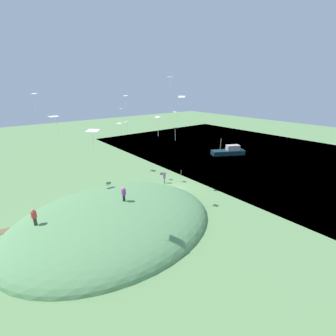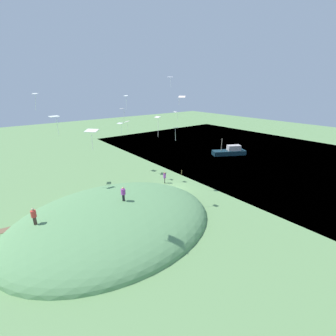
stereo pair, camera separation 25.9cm
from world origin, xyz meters
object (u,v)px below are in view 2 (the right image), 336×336
Objects in this scene: person_walking_path at (123,192)px; kite_9 at (35,96)px; kite_8 at (127,122)px; kite_4 at (126,97)px; boat_on_lake at (230,151)px; kite_2 at (120,124)px; person_watching_kites at (165,176)px; kite_12 at (92,131)px; kite_0 at (176,129)px; kite_11 at (182,97)px; kite_7 at (56,117)px; kite_3 at (122,110)px; kite_5 at (176,113)px; person_near_shore at (34,215)px; kite_6 at (54,117)px; kite_10 at (170,78)px; kite_1 at (158,119)px; mooring_post at (182,173)px.

kite_9 reaches higher than person_walking_path.
kite_8 is 1.13× the size of kite_9.
boat_on_lake is at bearing -179.65° from kite_4.
person_walking_path is at bearing 62.89° from kite_2.
kite_2 reaches higher than person_watching_kites.
kite_0 is at bearing -155.44° from kite_12.
kite_7 is at bearing -41.95° from kite_11.
kite_11 is (-15.98, 8.18, -0.31)m from kite_9.
person_watching_kites is (20.91, 3.92, 0.42)m from boat_on_lake.
kite_8 is 10.74m from kite_11.
kite_3 is 9.11m from kite_11.
kite_5 is (18.17, 3.15, 9.73)m from boat_on_lake.
kite_4 is at bearing -151.03° from boat_on_lake.
kite_5 is at bearing -141.56° from boat_on_lake.
person_near_shore is 21.45m from kite_2.
kite_3 is 0.86× the size of kite_6.
kite_7 is (-1.82, -7.01, -0.75)m from kite_6.
kite_11 is (19.74, 6.24, 12.13)m from boat_on_lake.
boat_on_lake is at bearing 176.90° from kite_9.
kite_4 is 0.99× the size of kite_9.
kite_0 is 9.00m from kite_3.
kite_12 is (0.16, 11.76, 0.13)m from kite_6.
kite_4 is at bearing -93.27° from person_walking_path.
kite_10 reaches higher than kite_4.
kite_1 is at bearing 38.36° from kite_5.
kite_0 is at bearing 157.40° from kite_6.
kite_9 reaches higher than kite_8.
person_near_shore is 16.70m from kite_7.
kite_5 is 10.21m from mooring_post.
boat_on_lake is at bearing 172.35° from kite_8.
person_near_shore is 20.63m from kite_10.
kite_2 is at bearing -163.86° from boat_on_lake.
person_watching_kites is 17.74m from kite_7.
kite_4 is 1.62× the size of kite_7.
mooring_post is at bearing -124.61° from person_walking_path.
kite_0 is 1.58× the size of kite_11.
boat_on_lake is at bearing -47.75° from person_watching_kites.
kite_9 is at bearing -13.91° from mooring_post.
kite_12 is at bearing -130.67° from boat_on_lake.
mooring_post is at bearing -139.48° from kite_0.
kite_9 reaches higher than kite_5.
kite_3 is 9.29m from kite_7.
kite_0 is 17.13m from kite_7.
person_watching_kites is 1.49× the size of kite_7.
kite_9 reaches higher than kite_2.
kite_2 is (-16.02, -13.27, 5.24)m from person_near_shore.
kite_1 is 1.49× the size of kite_5.
kite_6 reaches higher than person_watching_kites.
person_walking_path is at bearing 60.66° from kite_3.
kite_4 is at bearing -97.20° from kite_1.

